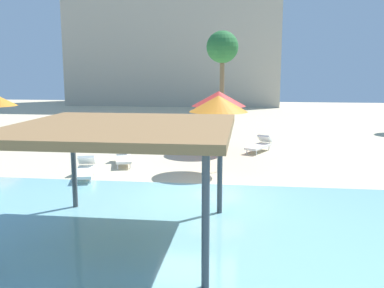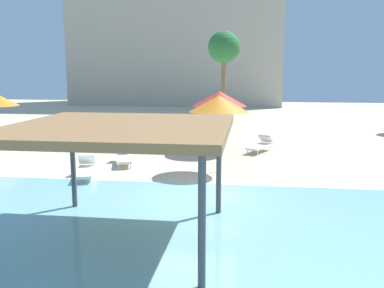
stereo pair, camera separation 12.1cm
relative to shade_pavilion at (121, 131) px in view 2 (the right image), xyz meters
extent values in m
plane|color=beige|center=(1.21, 3.35, -2.49)|extent=(80.00, 80.00, 0.00)
cube|color=#7AB7C1|center=(1.21, -1.90, -2.47)|extent=(44.00, 13.50, 0.04)
cylinder|color=#42474C|center=(-2.01, 2.01, -1.26)|extent=(0.14, 0.14, 2.46)
cylinder|color=#42474C|center=(2.01, 2.01, -1.26)|extent=(0.14, 0.14, 2.46)
cylinder|color=#42474C|center=(2.01, -2.01, -1.26)|extent=(0.14, 0.14, 2.46)
cube|color=olive|center=(0.00, 0.00, 0.06)|extent=(4.71, 4.71, 0.18)
cylinder|color=silver|center=(1.41, 10.71, -1.41)|extent=(0.06, 0.06, 2.16)
cone|color=red|center=(1.41, 10.71, 0.01)|extent=(2.49, 2.49, 0.69)
cylinder|color=silver|center=(1.65, 6.74, -1.35)|extent=(0.06, 0.06, 2.28)
cone|color=orange|center=(1.65, 6.74, 0.09)|extent=(2.17, 2.17, 0.60)
cylinder|color=white|center=(3.17, 10.19, -2.38)|extent=(0.05, 0.05, 0.22)
cylinder|color=white|center=(2.74, 10.40, -2.38)|extent=(0.05, 0.05, 0.22)
cylinder|color=white|center=(3.80, 11.49, -2.38)|extent=(0.05, 0.05, 0.22)
cylinder|color=white|center=(3.36, 11.70, -2.38)|extent=(0.05, 0.05, 0.22)
cube|color=white|center=(3.27, 10.94, -2.22)|extent=(1.32, 1.88, 0.10)
cube|color=white|center=(3.59, 11.61, -1.95)|extent=(0.76, 0.72, 0.40)
cylinder|color=white|center=(-2.49, 4.44, -2.38)|extent=(0.05, 0.05, 0.22)
cylinder|color=white|center=(-2.95, 4.31, -2.38)|extent=(0.05, 0.05, 0.22)
cylinder|color=white|center=(-2.87, 5.83, -2.38)|extent=(0.05, 0.05, 0.22)
cylinder|color=white|center=(-3.34, 5.70, -2.38)|extent=(0.05, 0.05, 0.22)
cube|color=white|center=(-2.91, 5.07, -2.22)|extent=(1.06, 1.89, 0.10)
cube|color=white|center=(-3.11, 5.79, -1.95)|extent=(0.71, 0.65, 0.40)
cylinder|color=white|center=(-1.78, 6.88, -2.38)|extent=(0.05, 0.05, 0.22)
cylinder|color=white|center=(-2.24, 6.74, -2.38)|extent=(0.05, 0.05, 0.22)
cylinder|color=white|center=(-2.18, 8.26, -2.38)|extent=(0.05, 0.05, 0.22)
cylinder|color=white|center=(-2.64, 8.12, -2.38)|extent=(0.05, 0.05, 0.22)
cube|color=white|center=(-2.21, 7.50, -2.22)|extent=(1.08, 1.90, 0.10)
cube|color=white|center=(-2.42, 8.21, -1.95)|extent=(0.72, 0.66, 0.40)
cylinder|color=brown|center=(1.20, 16.95, -0.09)|extent=(0.28, 0.28, 4.80)
sphere|color=#286B33|center=(1.20, 16.95, 2.66)|extent=(1.90, 1.90, 1.90)
cube|color=#B2A893|center=(-5.33, 39.96, 7.09)|extent=(22.76, 9.82, 19.17)
camera|label=1|loc=(2.64, -8.93, 1.31)|focal=39.95mm
camera|label=2|loc=(2.77, -8.92, 1.31)|focal=39.95mm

